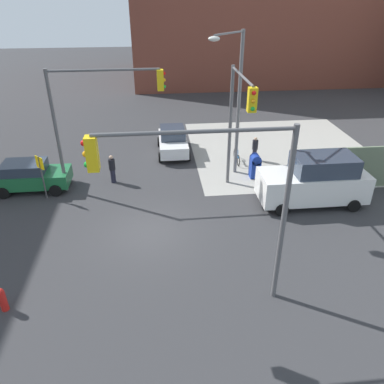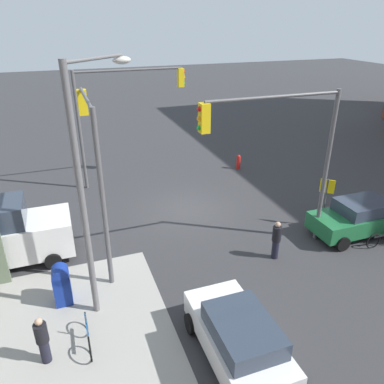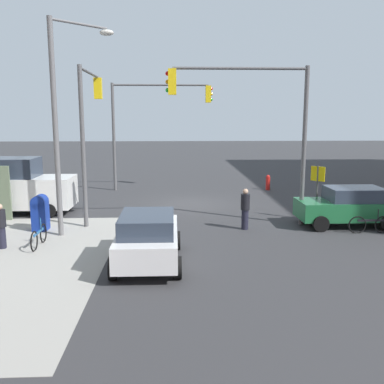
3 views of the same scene
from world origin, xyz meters
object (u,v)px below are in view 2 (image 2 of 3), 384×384
street_lamp_corner (88,177)px  bicycle_leaning_on_fence (88,335)px  bicycle_at_crosswalk (383,239)px  fire_hydrant (238,162)px  hatchback_white (238,337)px  hatchback_green (357,217)px  traffic_signal_se_corner (122,103)px  traffic_signal_nw_corner (283,143)px  traffic_signal_ne_corner (93,152)px  pedestrian_crossing (276,240)px  pedestrian_waiting (43,340)px  mailbox_blue (62,284)px

street_lamp_corner → bicycle_leaning_on_fence: 4.70m
street_lamp_corner → bicycle_at_crosswalk: bearing=177.8°
fire_hydrant → bicycle_leaning_on_fence: bearing=47.1°
fire_hydrant → hatchback_white: (6.66, 13.40, 0.36)m
hatchback_green → traffic_signal_se_corner: bearing=-47.5°
traffic_signal_nw_corner → street_lamp_corner: 7.30m
traffic_signal_ne_corner → pedestrian_crossing: traffic_signal_ne_corner is taller
traffic_signal_se_corner → traffic_signal_ne_corner: size_ratio=1.00×
traffic_signal_se_corner → pedestrian_crossing: bearing=113.1°
hatchback_green → pedestrian_waiting: size_ratio=2.54×
traffic_signal_ne_corner → street_lamp_corner: 2.71m
traffic_signal_nw_corner → bicycle_at_crosswalk: traffic_signal_nw_corner is taller
traffic_signal_se_corner → hatchback_white: traffic_signal_se_corner is taller
traffic_signal_se_corner → street_lamp_corner: (2.79, 10.05, 0.03)m
traffic_signal_se_corner → street_lamp_corner: 10.43m
bicycle_at_crosswalk → hatchback_green: bearing=-70.3°
mailbox_blue → pedestrian_crossing: 8.20m
hatchback_white → pedestrian_waiting: size_ratio=2.52×
hatchback_white → mailbox_blue: bearing=-42.8°
bicycle_leaning_on_fence → mailbox_blue: bearing=-74.7°
bicycle_at_crosswalk → bicycle_leaning_on_fence: bearing=5.5°
mailbox_blue → pedestrian_crossing: (-8.20, 0.20, 0.10)m
traffic_signal_nw_corner → bicycle_at_crosswalk: 6.41m
pedestrian_crossing → bicycle_at_crosswalk: 4.90m
pedestrian_waiting → traffic_signal_nw_corner: bearing=-161.5°
traffic_signal_se_corner → traffic_signal_ne_corner: same height
bicycle_at_crosswalk → pedestrian_waiting: bearing=5.9°
traffic_signal_ne_corner → hatchback_white: (-2.84, 6.32, -3.72)m
pedestrian_crossing → street_lamp_corner: bearing=54.7°
street_lamp_corner → bicycle_leaning_on_fence: street_lamp_corner is taller
traffic_signal_ne_corner → hatchback_green: traffic_signal_ne_corner is taller
pedestrian_crossing → bicycle_at_crosswalk: (-4.80, 0.80, -0.52)m
traffic_signal_ne_corner → bicycle_at_crosswalk: bearing=164.5°
traffic_signal_se_corner → bicycle_leaning_on_fence: 12.94m
traffic_signal_se_corner → pedestrian_waiting: traffic_signal_se_corner is taller
pedestrian_waiting → bicycle_leaning_on_fence: size_ratio=0.90×
traffic_signal_nw_corner → traffic_signal_ne_corner: (6.79, -1.63, -0.09)m
traffic_signal_nw_corner → street_lamp_corner: (7.23, 1.05, 0.05)m
pedestrian_crossing → hatchback_white: bearing=99.4°
pedestrian_waiting → bicycle_at_crosswalk: pedestrian_waiting is taller
mailbox_blue → bicycle_leaning_on_fence: bearing=105.3°
mailbox_blue → pedestrian_crossing: pedestrian_crossing is taller
traffic_signal_ne_corner → street_lamp_corner: bearing=80.8°
traffic_signal_nw_corner → bicycle_at_crosswalk: (-4.51, 1.50, -4.30)m
traffic_signal_nw_corner → bicycle_leaning_on_fence: traffic_signal_nw_corner is taller
hatchback_white → pedestrian_waiting: 5.44m
traffic_signal_ne_corner → fire_hydrant: 12.53m
fire_hydrant → hatchback_white: bearing=63.6°
mailbox_blue → bicycle_at_crosswalk: size_ratio=0.82×
fire_hydrant → pedestrian_crossing: size_ratio=0.57×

